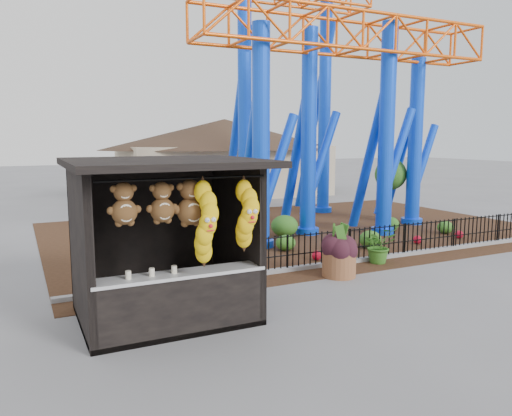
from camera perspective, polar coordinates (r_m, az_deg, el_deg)
name	(u,v)px	position (r m, az deg, el deg)	size (l,w,h in m)	color
ground	(326,312)	(10.45, 7.95, -11.69)	(120.00, 120.00, 0.00)	slate
mulch_bed	(296,230)	(19.07, 4.61, -2.55)	(18.00, 12.00, 0.02)	#331E11
curb	(383,257)	(15.06, 14.33, -5.46)	(18.00, 0.18, 0.12)	gray
prize_booth	(168,243)	(9.61, -9.99, -3.98)	(3.50, 3.40, 3.12)	black
picket_fence	(407,240)	(15.55, 16.93, -3.47)	(12.20, 0.06, 1.00)	black
roller_coaster	(321,59)	(19.74, 7.40, 16.54)	(11.00, 6.37, 10.82)	blue
terracotta_planter	(339,264)	(12.95, 9.47, -6.36)	(0.86, 0.86, 0.63)	brown
planter_foliage	(340,240)	(12.81, 9.53, -3.61)	(0.70, 0.70, 0.64)	black
potted_plant	(379,245)	(14.48, 13.88, -4.15)	(0.92, 0.80, 1.02)	#1D5C1B
landscaping	(334,230)	(17.48, 8.90, -2.56)	(7.23, 4.06, 0.77)	#2D5F1C
pavilion	(225,145)	(30.42, -3.60, 7.23)	(15.00, 15.00, 4.80)	#BFAD8C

